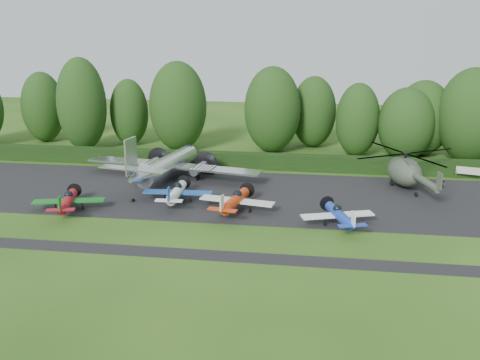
# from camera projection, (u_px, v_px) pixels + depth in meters

# --- Properties ---
(ground) EXTENTS (160.00, 160.00, 0.00)m
(ground) POSITION_uv_depth(u_px,v_px,m) (187.00, 226.00, 49.21)
(ground) COLOR #264814
(ground) RESTS_ON ground
(apron) EXTENTS (70.00, 18.00, 0.01)m
(apron) POSITION_uv_depth(u_px,v_px,m) (209.00, 193.00, 58.70)
(apron) COLOR black
(apron) RESTS_ON ground
(taxiway_verge) EXTENTS (70.00, 2.00, 0.00)m
(taxiway_verge) POSITION_uv_depth(u_px,v_px,m) (169.00, 253.00, 43.51)
(taxiway_verge) COLOR black
(taxiway_verge) RESTS_ON ground
(hedgerow) EXTENTS (90.00, 1.60, 2.00)m
(hedgerow) POSITION_uv_depth(u_px,v_px,m) (225.00, 167.00, 69.14)
(hedgerow) COLOR black
(hedgerow) RESTS_ON ground
(transport_plane) EXTENTS (22.00, 16.87, 7.05)m
(transport_plane) POSITION_uv_depth(u_px,v_px,m) (168.00, 165.00, 62.54)
(transport_plane) COLOR silver
(transport_plane) RESTS_ON ground
(light_plane_red) EXTENTS (6.98, 7.34, 2.68)m
(light_plane_red) POSITION_uv_depth(u_px,v_px,m) (68.00, 201.00, 52.77)
(light_plane_red) COLOR #A00E1A
(light_plane_red) RESTS_ON ground
(light_plane_white) EXTENTS (7.24, 7.61, 2.78)m
(light_plane_white) POSITION_uv_depth(u_px,v_px,m) (177.00, 192.00, 55.32)
(light_plane_white) COLOR white
(light_plane_white) RESTS_ON ground
(light_plane_orange) EXTENTS (7.54, 7.92, 2.90)m
(light_plane_orange) POSITION_uv_depth(u_px,v_px,m) (235.00, 200.00, 52.57)
(light_plane_orange) COLOR red
(light_plane_orange) RESTS_ON ground
(light_plane_blue) EXTENTS (6.81, 7.17, 2.62)m
(light_plane_blue) POSITION_uv_depth(u_px,v_px,m) (339.00, 215.00, 48.93)
(light_plane_blue) COLOR #1A37A1
(light_plane_blue) RESTS_ON ground
(helicopter) EXTENTS (12.71, 14.88, 4.09)m
(helicopter) POSITION_uv_depth(u_px,v_px,m) (405.00, 169.00, 60.00)
(helicopter) COLOR #394434
(helicopter) RESTS_ON ground
(sign_board) EXTENTS (2.83, 0.11, 1.59)m
(sign_board) POSITION_uv_depth(u_px,v_px,m) (469.00, 171.00, 63.31)
(sign_board) COLOR #3F3326
(sign_board) RESTS_ON ground
(tree_1) EXTENTS (8.04, 8.04, 12.23)m
(tree_1) POSITION_uv_depth(u_px,v_px,m) (272.00, 110.00, 75.90)
(tree_1) COLOR black
(tree_1) RESTS_ON ground
(tree_2) EXTENTS (8.24, 8.24, 12.88)m
(tree_2) POSITION_uv_depth(u_px,v_px,m) (178.00, 106.00, 76.73)
(tree_2) COLOR black
(tree_2) RESTS_ON ground
(tree_3) EXTENTS (8.83, 8.83, 12.53)m
(tree_3) POSITION_uv_depth(u_px,v_px,m) (471.00, 115.00, 70.43)
(tree_3) COLOR black
(tree_3) RESTS_ON ground
(tree_4) EXTENTS (7.05, 7.05, 13.41)m
(tree_4) POSITION_uv_depth(u_px,v_px,m) (82.00, 104.00, 76.90)
(tree_4) COLOR black
(tree_4) RESTS_ON ground
(tree_5) EXTENTS (5.75, 5.75, 10.00)m
(tree_5) POSITION_uv_depth(u_px,v_px,m) (129.00, 112.00, 80.62)
(tree_5) COLOR black
(tree_5) RESTS_ON ground
(tree_7) EXTENTS (6.48, 6.48, 10.86)m
(tree_7) POSITION_uv_depth(u_px,v_px,m) (43.00, 107.00, 82.75)
(tree_7) COLOR black
(tree_7) RESTS_ON ground
(tree_8) EXTENTS (7.56, 7.56, 9.79)m
(tree_8) POSITION_uv_depth(u_px,v_px,m) (406.00, 124.00, 72.13)
(tree_8) COLOR black
(tree_8) RESTS_ON ground
(tree_9) EXTENTS (6.61, 6.61, 10.55)m
(tree_9) POSITION_uv_depth(u_px,v_px,m) (314.00, 112.00, 79.22)
(tree_9) COLOR black
(tree_9) RESTS_ON ground
(tree_10) EXTENTS (7.79, 7.79, 10.53)m
(tree_10) POSITION_uv_depth(u_px,v_px,m) (423.00, 118.00, 74.08)
(tree_10) COLOR black
(tree_10) RESTS_ON ground
(tree_11) EXTENTS (6.04, 6.04, 10.18)m
(tree_11) POSITION_uv_depth(u_px,v_px,m) (358.00, 120.00, 73.89)
(tree_11) COLOR black
(tree_11) RESTS_ON ground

